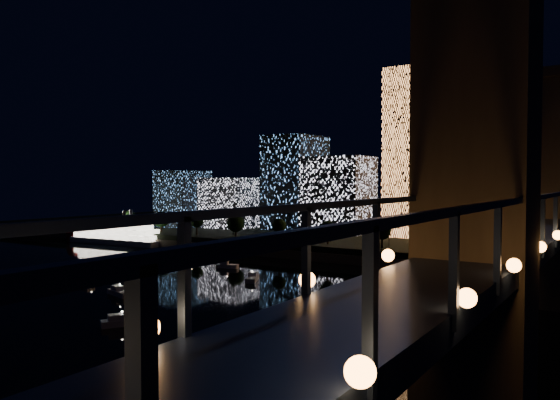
% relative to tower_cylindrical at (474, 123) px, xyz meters
% --- Properties ---
extents(ground, '(520.00, 520.00, 0.00)m').
position_rel_tower_cylindrical_xyz_m(ground, '(-25.31, -142.25, -49.49)').
color(ground, black).
rests_on(ground, ground).
extents(far_bank, '(420.00, 160.00, 5.00)m').
position_rel_tower_cylindrical_xyz_m(far_bank, '(-25.31, 17.75, -46.99)').
color(far_bank, black).
rests_on(far_bank, ground).
extents(seawall, '(420.00, 6.00, 3.00)m').
position_rel_tower_cylindrical_xyz_m(seawall, '(-25.31, -60.25, -47.99)').
color(seawall, '#6B5E4C').
rests_on(seawall, ground).
extents(tower_cylindrical, '(34.00, 34.00, 88.74)m').
position_rel_tower_cylindrical_xyz_m(tower_cylindrical, '(0.00, 0.00, 0.00)').
color(tower_cylindrical, '#FF9C51').
rests_on(tower_cylindrical, far_bank).
extents(tower_rectangular, '(20.54, 20.54, 65.35)m').
position_rel_tower_cylindrical_xyz_m(tower_rectangular, '(-18.96, -11.59, -11.82)').
color(tower_rectangular, '#FF9C51').
rests_on(tower_rectangular, far_bank).
extents(midrise_blocks, '(100.24, 43.42, 42.20)m').
position_rel_tower_cylindrical_xyz_m(midrise_blocks, '(-83.62, -14.43, -27.78)').
color(midrise_blocks, white).
rests_on(midrise_blocks, far_bank).
extents(truss_bridge, '(13.00, 266.00, 50.00)m').
position_rel_tower_cylindrical_xyz_m(truss_bridge, '(39.69, -138.53, -33.25)').
color(truss_bridge, navy).
rests_on(truss_bridge, ground).
extents(riverboat, '(50.78, 14.21, 15.10)m').
position_rel_tower_cylindrical_xyz_m(riverboat, '(-133.31, -64.43, -45.62)').
color(riverboat, silver).
rests_on(riverboat, ground).
extents(motorboats, '(119.64, 82.24, 2.78)m').
position_rel_tower_cylindrical_xyz_m(motorboats, '(-30.07, -129.65, -48.68)').
color(motorboats, silver).
rests_on(motorboats, ground).
extents(esplanade_trees, '(166.21, 6.92, 8.96)m').
position_rel_tower_cylindrical_xyz_m(esplanade_trees, '(-61.05, -54.25, -39.03)').
color(esplanade_trees, black).
rests_on(esplanade_trees, far_bank).
extents(street_lamps, '(132.70, 0.70, 5.65)m').
position_rel_tower_cylindrical_xyz_m(street_lamps, '(-59.31, -48.25, -40.47)').
color(street_lamps, black).
rests_on(street_lamps, far_bank).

